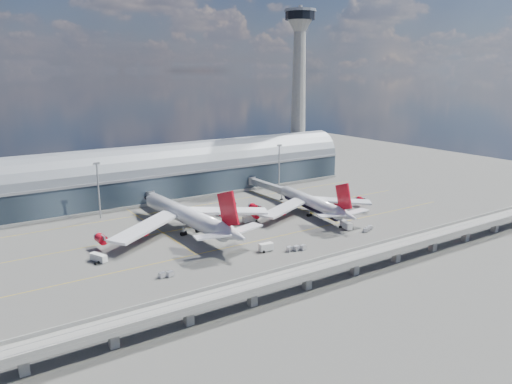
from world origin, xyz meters
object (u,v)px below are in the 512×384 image
floodlight_mast_left (98,189)px  service_truck_5 (223,213)px  control_tower (299,93)px  cargo_train_1 (296,248)px  floodlight_mast_right (279,166)px  service_truck_3 (346,225)px  cargo_train_2 (368,229)px  service_truck_1 (266,247)px  cargo_train_0 (166,275)px  airliner_left (188,216)px  service_truck_0 (99,258)px  airliner_right (313,203)px  service_truck_2 (251,219)px

floodlight_mast_left → service_truck_5: floodlight_mast_left is taller
control_tower → service_truck_5: (-87.08, -55.55, -50.31)m
control_tower → service_truck_5: control_tower is taller
control_tower → cargo_train_1: size_ratio=12.83×
floodlight_mast_right → service_truck_3: size_ratio=3.83×
service_truck_3 → cargo_train_2: bearing=-37.5°
cargo_train_1 → control_tower: bearing=-54.4°
service_truck_1 → cargo_train_0: size_ratio=1.04×
control_tower → cargo_train_2: control_tower is taller
cargo_train_1 → cargo_train_2: 39.67m
airliner_left → service_truck_1: (13.97, -35.61, -5.37)m
floodlight_mast_left → cargo_train_0: bearing=-91.7°
service_truck_5 → service_truck_0: bearing=174.3°
airliner_right → service_truck_2: (-30.35, 6.11, -3.86)m
airliner_right → service_truck_5: bearing=157.7°
service_truck_0 → service_truck_2: bearing=-15.8°
cargo_train_2 → service_truck_5: bearing=58.9°
service_truck_3 → cargo_train_2: size_ratio=0.97×
airliner_right → service_truck_0: bearing=-170.1°
floodlight_mast_left → service_truck_3: 110.16m
service_truck_5 → service_truck_1: bearing=-128.1°
airliner_left → cargo_train_0: airliner_left is taller
service_truck_1 → service_truck_2: 37.45m
floodlight_mast_left → service_truck_0: size_ratio=3.63×
control_tower → service_truck_5: bearing=-147.5°
airliner_left → service_truck_3: 66.12m
airliner_left → service_truck_0: (-40.68, -11.72, -5.46)m
service_truck_5 → cargo_train_0: bearing=-161.7°
floodlight_mast_left → service_truck_0: 56.23m
airliner_left → cargo_train_1: size_ratio=9.88×
cargo_train_1 → cargo_train_2: bearing=-102.8°
control_tower → cargo_train_0: (-137.38, -106.06, -50.75)m
service_truck_1 → floodlight_mast_right: bearing=-33.5°
service_truck_2 → cargo_train_0: 66.52m
airliner_right → cargo_train_0: (-86.32, -29.84, -4.39)m
service_truck_2 → service_truck_3: size_ratio=1.12×
airliner_left → cargo_train_1: (23.59, -41.42, -5.99)m
airliner_left → cargo_train_2: (63.20, -39.23, -6.10)m
airliner_right → cargo_train_0: bearing=-153.4°
service_truck_2 → service_truck_3: service_truck_3 is taller
control_tower → service_truck_3: control_tower is taller
control_tower → cargo_train_0: control_tower is taller
control_tower → cargo_train_0: bearing=-142.3°
floodlight_mast_left → service_truck_3: (81.62, -72.99, -12.07)m
floodlight_mast_left → service_truck_1: 86.12m
control_tower → service_truck_0: size_ratio=14.56×
floodlight_mast_right → airliner_left: size_ratio=0.32×
floodlight_mast_left → floodlight_mast_right: same height
floodlight_mast_left → floodlight_mast_right: bearing=0.0°
floodlight_mast_left → service_truck_3: floodlight_mast_left is taller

